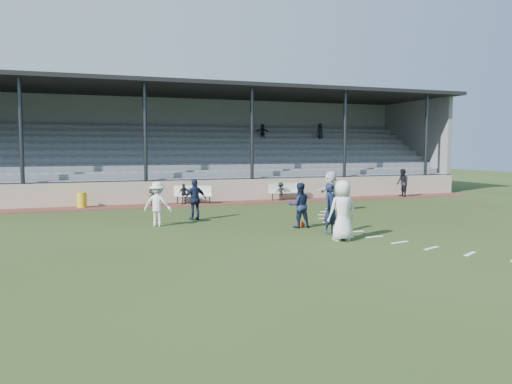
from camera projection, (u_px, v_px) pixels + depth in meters
ground at (281, 236)px, 16.81m from camera, size 90.00×90.00×0.00m
cinder_track at (206, 204)px, 26.67m from camera, size 34.00×2.00×0.02m
retaining_wall at (202, 191)px, 27.60m from camera, size 34.00×0.18×1.20m
bench_left at (193, 193)px, 26.62m from camera, size 2.03×1.04×0.95m
bench_right at (286, 190)px, 28.63m from camera, size 2.00×0.46×0.95m
trash_bin at (82, 200)px, 24.86m from camera, size 0.47×0.47×0.75m
football at (302, 224)px, 18.81m from camera, size 0.20×0.20×0.20m
player_white_lead at (343, 210)px, 15.98m from camera, size 0.96×0.63×1.95m
player_navy_lead at (331, 209)px, 17.25m from camera, size 0.76×0.67×1.76m
player_navy_mid at (299, 205)px, 18.62m from camera, size 0.89×0.73×1.68m
player_white_wing at (158, 204)px, 18.99m from camera, size 1.26×1.05×1.70m
player_navy_wing at (195, 199)px, 20.62m from camera, size 1.07×0.63×1.71m
player_white_back at (331, 191)px, 23.27m from camera, size 1.81×1.45×1.93m
official at (402, 183)px, 30.43m from camera, size 0.77×0.92×1.70m
sub_left_near at (153, 195)px, 25.62m from camera, size 0.47×0.41×1.10m
sub_left_far at (184, 194)px, 26.40m from camera, size 0.68×0.41×1.08m
sub_right at (281, 191)px, 28.29m from camera, size 0.71×0.47×1.02m
grandstand at (184, 160)px, 31.89m from camera, size 34.60×9.00×6.61m
penalty_arc at (385, 230)px, 18.18m from camera, size 3.89×14.63×0.01m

